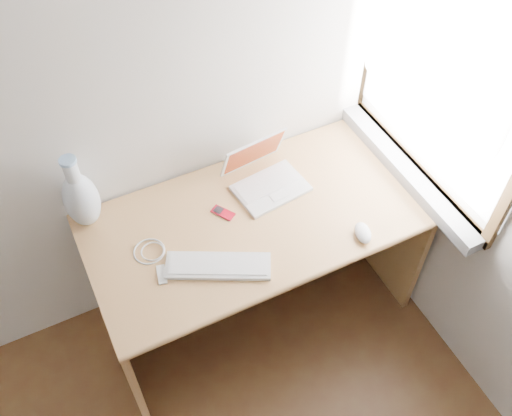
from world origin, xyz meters
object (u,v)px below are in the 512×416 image
desk (248,233)px  laptop (267,176)px  external_keyboard (218,266)px  vase (81,198)px

desk → laptop: (0.13, 0.06, 0.27)m
desk → laptop: size_ratio=4.39×
desk → external_keyboard: (-0.25, -0.25, 0.23)m
desk → vase: bearing=162.7°
laptop → vase: bearing=163.1°
external_keyboard → vase: 0.61m
laptop → external_keyboard: laptop is taller
external_keyboard → vase: vase is taller
laptop → vase: (-0.77, 0.14, 0.10)m
desk → vase: (-0.64, 0.20, 0.37)m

